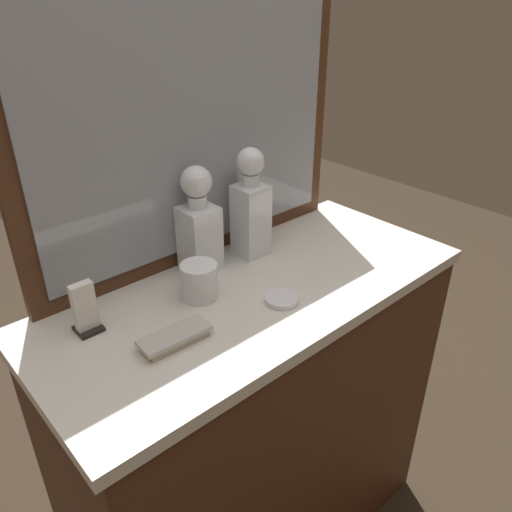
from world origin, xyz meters
TOP-DOWN VIEW (x-y plane):
  - dresser at (0.00, 0.00)m, footprint 1.04×0.46m
  - dresser_mirror at (0.00, 0.21)m, footprint 0.88×0.03m
  - crystal_decanter_center at (0.10, 0.13)m, footprint 0.08×0.08m
  - crystal_decanter_left at (-0.04, 0.15)m, footprint 0.08×0.08m
  - crystal_tumbler_far_right at (-0.12, 0.05)m, footprint 0.08×0.08m
  - silver_brush_far_right at (-0.26, -0.05)m, footprint 0.15×0.06m
  - porcelain_dish at (-0.00, -0.08)m, footprint 0.08×0.08m
  - napkin_holder at (-0.36, 0.10)m, footprint 0.05×0.05m

SIDE VIEW (x-z plane):
  - dresser at x=0.00m, z-range 0.00..0.92m
  - porcelain_dish at x=0.00m, z-range 0.91..0.93m
  - silver_brush_far_right at x=-0.26m, z-range 0.92..0.94m
  - crystal_tumbler_far_right at x=-0.12m, z-range 0.91..0.99m
  - napkin_holder at x=-0.36m, z-range 0.91..1.02m
  - crystal_decanter_left at x=-0.04m, z-range 0.89..1.15m
  - crystal_decanter_center at x=0.10m, z-range 0.89..1.17m
  - dresser_mirror at x=0.00m, z-range 0.91..1.56m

